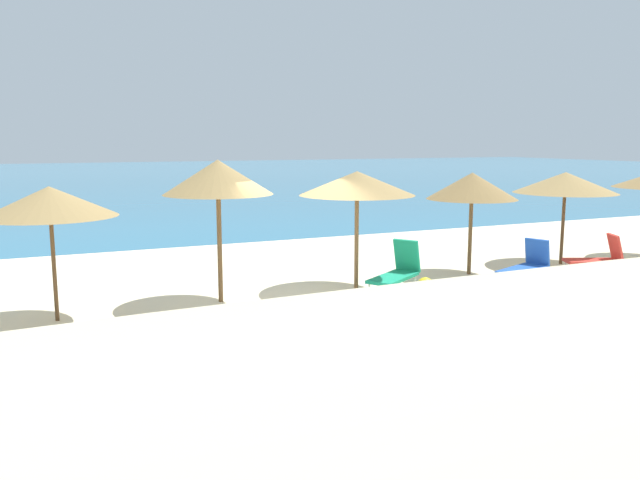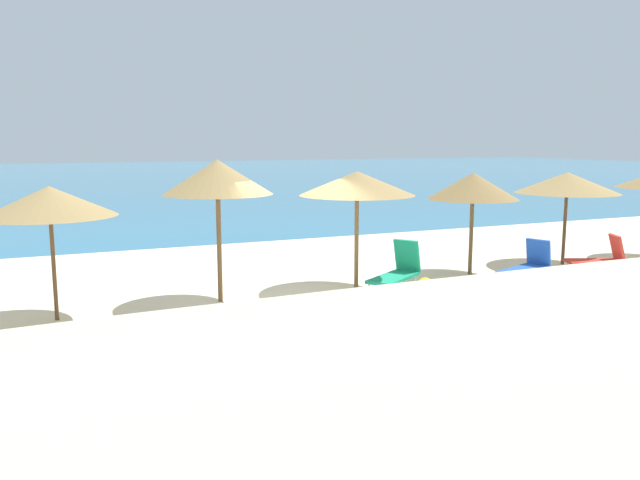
{
  "view_description": "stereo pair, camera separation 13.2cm",
  "coord_description": "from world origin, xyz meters",
  "px_view_note": "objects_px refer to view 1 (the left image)",
  "views": [
    {
      "loc": [
        -4.79,
        -11.73,
        3.31
      ],
      "look_at": [
        0.94,
        1.03,
        1.1
      ],
      "focal_mm": 35.64,
      "sensor_mm": 36.0,
      "label": 1
    },
    {
      "loc": [
        -4.67,
        -11.78,
        3.31
      ],
      "look_at": [
        0.94,
        1.03,
        1.1
      ],
      "focal_mm": 35.64,
      "sensor_mm": 36.0,
      "label": 2
    }
  ],
  "objects_px": {
    "beach_umbrella_2": "(50,202)",
    "beach_umbrella_3": "(218,177)",
    "lounge_chair_3": "(526,265)",
    "beach_umbrella_5": "(472,186)",
    "beach_umbrella_6": "(565,183)",
    "lounge_chair_1": "(397,271)",
    "lounge_chair_2": "(599,257)",
    "beach_umbrella_4": "(357,184)",
    "beach_ball": "(425,285)"
  },
  "relations": [
    {
      "from": "beach_umbrella_2",
      "to": "beach_umbrella_3",
      "type": "height_order",
      "value": "beach_umbrella_3"
    },
    {
      "from": "lounge_chair_3",
      "to": "beach_umbrella_5",
      "type": "bearing_deg",
      "value": 9.17
    },
    {
      "from": "beach_umbrella_5",
      "to": "lounge_chair_3",
      "type": "distance_m",
      "value": 2.29
    },
    {
      "from": "beach_umbrella_2",
      "to": "beach_umbrella_6",
      "type": "xyz_separation_m",
      "value": [
        12.59,
        0.3,
        -0.02
      ]
    },
    {
      "from": "beach_umbrella_2",
      "to": "lounge_chair_1",
      "type": "distance_m",
      "value": 7.3
    },
    {
      "from": "lounge_chair_1",
      "to": "beach_umbrella_5",
      "type": "bearing_deg",
      "value": -108.88
    },
    {
      "from": "beach_umbrella_6",
      "to": "lounge_chair_3",
      "type": "distance_m",
      "value": 3.23
    },
    {
      "from": "beach_umbrella_6",
      "to": "lounge_chair_2",
      "type": "relative_size",
      "value": 1.87
    },
    {
      "from": "beach_umbrella_3",
      "to": "lounge_chair_2",
      "type": "distance_m",
      "value": 9.49
    },
    {
      "from": "beach_umbrella_3",
      "to": "lounge_chair_1",
      "type": "xyz_separation_m",
      "value": [
        3.93,
        -0.49,
        -2.15
      ]
    },
    {
      "from": "beach_umbrella_2",
      "to": "beach_umbrella_3",
      "type": "xyz_separation_m",
      "value": [
        3.14,
        0.12,
        0.35
      ]
    },
    {
      "from": "beach_umbrella_4",
      "to": "beach_umbrella_6",
      "type": "relative_size",
      "value": 0.98
    },
    {
      "from": "beach_umbrella_3",
      "to": "lounge_chair_2",
      "type": "xyz_separation_m",
      "value": [
        9.16,
        -1.32,
        -2.1
      ]
    },
    {
      "from": "beach_umbrella_2",
      "to": "lounge_chair_1",
      "type": "relative_size",
      "value": 1.52
    },
    {
      "from": "beach_ball",
      "to": "beach_umbrella_6",
      "type": "bearing_deg",
      "value": 14.19
    },
    {
      "from": "beach_umbrella_3",
      "to": "beach_umbrella_5",
      "type": "relative_size",
      "value": 1.16
    },
    {
      "from": "lounge_chair_1",
      "to": "lounge_chair_2",
      "type": "height_order",
      "value": "lounge_chair_1"
    },
    {
      "from": "beach_umbrella_6",
      "to": "lounge_chair_2",
      "type": "distance_m",
      "value": 2.3
    },
    {
      "from": "beach_umbrella_4",
      "to": "lounge_chair_3",
      "type": "height_order",
      "value": "beach_umbrella_4"
    },
    {
      "from": "beach_umbrella_3",
      "to": "beach_umbrella_4",
      "type": "xyz_separation_m",
      "value": [
        3.08,
        -0.13,
        -0.2
      ]
    },
    {
      "from": "lounge_chair_3",
      "to": "beach_ball",
      "type": "xyz_separation_m",
      "value": [
        -2.84,
        -0.04,
        -0.21
      ]
    },
    {
      "from": "lounge_chair_2",
      "to": "beach_umbrella_4",
      "type": "bearing_deg",
      "value": 103.14
    },
    {
      "from": "beach_umbrella_2",
      "to": "beach_ball",
      "type": "relative_size",
      "value": 6.97
    },
    {
      "from": "beach_umbrella_2",
      "to": "lounge_chair_2",
      "type": "relative_size",
      "value": 1.74
    },
    {
      "from": "beach_umbrella_6",
      "to": "beach_umbrella_3",
      "type": "bearing_deg",
      "value": -178.91
    },
    {
      "from": "lounge_chair_1",
      "to": "beach_umbrella_6",
      "type": "bearing_deg",
      "value": -116.06
    },
    {
      "from": "beach_umbrella_6",
      "to": "lounge_chair_2",
      "type": "xyz_separation_m",
      "value": [
        -0.28,
        -1.5,
        -1.73
      ]
    },
    {
      "from": "lounge_chair_1",
      "to": "beach_umbrella_4",
      "type": "bearing_deg",
      "value": 33.77
    },
    {
      "from": "beach_umbrella_4",
      "to": "lounge_chair_2",
      "type": "xyz_separation_m",
      "value": [
        6.08,
        -1.19,
        -1.9
      ]
    },
    {
      "from": "beach_umbrella_2",
      "to": "lounge_chair_1",
      "type": "xyz_separation_m",
      "value": [
        7.07,
        -0.37,
        -1.8
      ]
    },
    {
      "from": "beach_umbrella_3",
      "to": "beach_umbrella_4",
      "type": "relative_size",
      "value": 1.11
    },
    {
      "from": "beach_umbrella_4",
      "to": "beach_umbrella_5",
      "type": "height_order",
      "value": "beach_umbrella_4"
    },
    {
      "from": "beach_umbrella_2",
      "to": "lounge_chair_2",
      "type": "xyz_separation_m",
      "value": [
        12.3,
        -1.19,
        -1.75
      ]
    },
    {
      "from": "beach_umbrella_4",
      "to": "beach_ball",
      "type": "height_order",
      "value": "beach_umbrella_4"
    },
    {
      "from": "lounge_chair_2",
      "to": "beach_ball",
      "type": "distance_m",
      "value": 4.92
    },
    {
      "from": "beach_umbrella_3",
      "to": "lounge_chair_3",
      "type": "relative_size",
      "value": 1.74
    },
    {
      "from": "beach_umbrella_2",
      "to": "beach_ball",
      "type": "bearing_deg",
      "value": -7.79
    },
    {
      "from": "beach_umbrella_3",
      "to": "lounge_chair_3",
      "type": "height_order",
      "value": "beach_umbrella_3"
    },
    {
      "from": "beach_umbrella_2",
      "to": "beach_umbrella_5",
      "type": "xyz_separation_m",
      "value": [
        9.51,
        0.25,
        -0.02
      ]
    },
    {
      "from": "lounge_chair_3",
      "to": "beach_ball",
      "type": "distance_m",
      "value": 2.85
    },
    {
      "from": "beach_ball",
      "to": "lounge_chair_3",
      "type": "bearing_deg",
      "value": 0.71
    },
    {
      "from": "lounge_chair_1",
      "to": "lounge_chair_3",
      "type": "relative_size",
      "value": 0.98
    },
    {
      "from": "lounge_chair_2",
      "to": "beach_umbrella_2",
      "type": "bearing_deg",
      "value": 108.65
    },
    {
      "from": "beach_umbrella_4",
      "to": "lounge_chair_1",
      "type": "bearing_deg",
      "value": -23.22
    },
    {
      "from": "beach_umbrella_6",
      "to": "lounge_chair_3",
      "type": "xyz_separation_m",
      "value": [
        -2.36,
        -1.28,
        -1.8
      ]
    },
    {
      "from": "lounge_chair_2",
      "to": "lounge_chair_3",
      "type": "height_order",
      "value": "lounge_chair_2"
    },
    {
      "from": "beach_umbrella_2",
      "to": "beach_ball",
      "type": "height_order",
      "value": "beach_umbrella_2"
    },
    {
      "from": "beach_umbrella_6",
      "to": "beach_ball",
      "type": "xyz_separation_m",
      "value": [
        -5.2,
        -1.31,
        -2.01
      ]
    },
    {
      "from": "beach_umbrella_2",
      "to": "beach_umbrella_4",
      "type": "xyz_separation_m",
      "value": [
        6.22,
        -0.01,
        0.15
      ]
    },
    {
      "from": "beach_umbrella_4",
      "to": "lounge_chair_1",
      "type": "xyz_separation_m",
      "value": [
        0.85,
        -0.36,
        -1.95
      ]
    }
  ]
}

